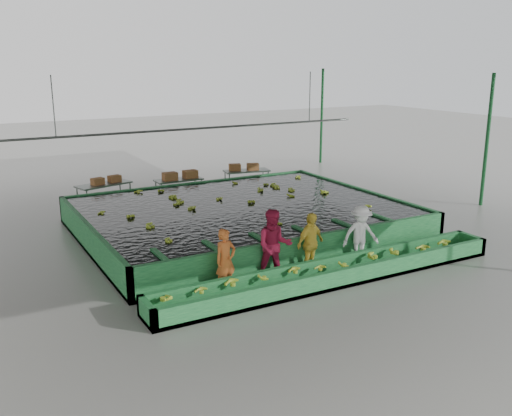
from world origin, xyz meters
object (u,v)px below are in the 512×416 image
worker_b (274,246)px  worker_c (310,243)px  packing_table_right (247,180)px  box_stack_left (106,183)px  worker_d (360,234)px  packing_table_mid (179,190)px  box_stack_right (244,170)px  worker_a (226,261)px  flotation_tank (241,217)px  packing_table_left (104,196)px  sorting_trough (334,272)px  box_stack_mid (180,179)px

worker_b → worker_c: bearing=23.6°
packing_table_right → box_stack_left: box_stack_left is taller
worker_d → packing_table_mid: size_ratio=0.87×
worker_d → box_stack_right: 9.66m
box_stack_right → worker_a: bearing=-120.2°
worker_d → box_stack_left: (-4.49, 9.51, 0.11)m
flotation_tank → worker_d: (1.46, -4.30, 0.37)m
worker_d → packing_table_left: bearing=129.0°
sorting_trough → worker_b: (-1.31, 0.80, 0.69)m
worker_d → box_stack_right: bearing=94.8°
worker_d → box_stack_mid: size_ratio=1.15×
sorting_trough → box_stack_right: bearing=74.5°
worker_b → packing_table_left: bearing=124.4°
packing_table_right → box_stack_left: (-6.02, 0.01, 0.49)m
worker_c → box_stack_right: 10.05m
box_stack_right → box_stack_mid: bearing=-173.8°
packing_table_mid → packing_table_right: (3.21, 0.25, 0.01)m
worker_b → worker_d: (2.76, 0.00, -0.12)m
worker_d → flotation_tank: bearing=121.9°
worker_b → box_stack_mid: worker_b is taller
sorting_trough → packing_table_right: (2.99, 10.30, 0.19)m
worker_c → box_stack_right: size_ratio=1.30×
worker_c → box_stack_right: bearing=55.8°
packing_table_mid → worker_b: bearing=-96.7°
packing_table_left → box_stack_mid: bearing=-5.3°
packing_table_right → box_stack_mid: bearing=-175.0°
worker_a → worker_d: size_ratio=0.96×
worker_b → packing_table_mid: size_ratio=1.00×
sorting_trough → worker_b: size_ratio=5.32×
worker_c → box_stack_mid: size_ratio=1.16×
sorting_trough → box_stack_left: size_ratio=8.61×
packing_table_mid → box_stack_left: bearing=174.6°
flotation_tank → worker_b: size_ratio=5.32×
flotation_tank → box_stack_left: size_ratio=8.61×
box_stack_left → worker_b: bearing=-79.7°
worker_a → packing_table_right: size_ratio=0.82×
sorting_trough → worker_d: size_ratio=6.11×
sorting_trough → box_stack_right: (2.88, 10.36, 0.63)m
worker_a → worker_c: bearing=-9.7°
worker_b → worker_c: size_ratio=1.14×
worker_a → box_stack_right: bearing=50.1°
packing_table_mid → box_stack_right: (3.10, 0.31, 0.45)m
sorting_trough → box_stack_left: (-3.03, 10.31, 0.68)m
worker_a → box_stack_right: 11.06m
box_stack_right → packing_table_mid: bearing=-174.4°
packing_table_left → box_stack_mid: 3.02m
worker_a → worker_d: bearing=-9.7°
packing_table_right → box_stack_right: bearing=152.7°
worker_b → packing_table_left: 9.69m
packing_table_mid → packing_table_right: bearing=4.5°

